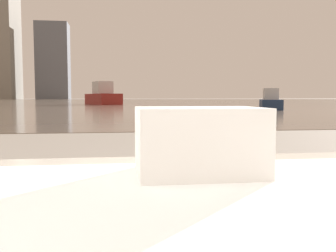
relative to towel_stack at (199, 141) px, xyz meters
The scene contains 5 objects.
towel_stack is the anchor object (origin of this frame).
harbor_water 61.24m from the towel_stack, 89.83° to the left, with size 180.00×110.00×0.01m.
harbor_boat_0 19.90m from the towel_stack, 66.32° to the left, with size 1.94×3.17×1.13m.
harbor_boat_2 33.11m from the towel_stack, 92.40° to the left, with size 3.52×5.74×2.03m.
skyline_tower_2 119.26m from the towel_stack, 99.22° to the left, with size 9.44×7.74×22.84m.
Camera 1 is at (-0.37, -0.11, 0.67)m, focal length 40.00 mm.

